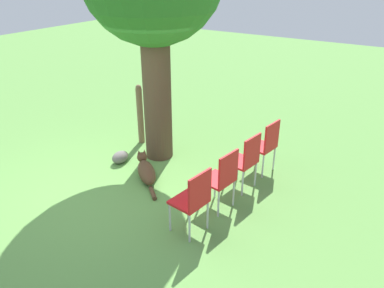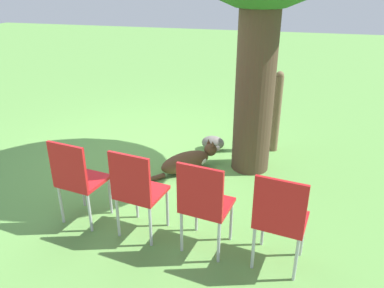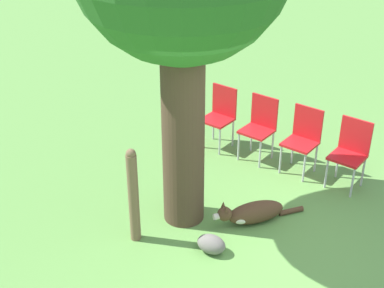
{
  "view_description": "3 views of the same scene",
  "coord_description": "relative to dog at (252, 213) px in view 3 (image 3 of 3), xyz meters",
  "views": [
    {
      "loc": [
        3.97,
        -3.73,
        3.38
      ],
      "look_at": [
        0.93,
        1.09,
        0.62
      ],
      "focal_mm": 35.0,
      "sensor_mm": 36.0,
      "label": 1
    },
    {
      "loc": [
        4.76,
        1.85,
        2.46
      ],
      "look_at": [
        0.22,
        0.63,
        0.37
      ],
      "focal_mm": 35.0,
      "sensor_mm": 36.0,
      "label": 2
    },
    {
      "loc": [
        -4.85,
        -1.43,
        4.11
      ],
      "look_at": [
        0.01,
        1.31,
        1.08
      ],
      "focal_mm": 50.0,
      "sensor_mm": 36.0,
      "label": 3
    }
  ],
  "objects": [
    {
      "name": "garden_rock",
      "position": [
        -0.76,
        0.18,
        -0.03
      ],
      "size": [
        0.24,
        0.35,
        0.22
      ],
      "color": "slate",
      "rests_on": "ground_plane"
    },
    {
      "name": "red_chair_1",
      "position": [
        1.53,
        -0.11,
        0.42
      ],
      "size": [
        0.48,
        0.5,
        0.98
      ],
      "rotation": [
        0.0,
        0.0,
        2.99
      ],
      "color": "red",
      "rests_on": "ground_plane"
    },
    {
      "name": "dog",
      "position": [
        0.0,
        0.0,
        0.0
      ],
      "size": [
        0.99,
        0.88,
        0.37
      ],
      "rotation": [
        0.0,
        0.0,
        2.42
      ],
      "color": "#513823",
      "rests_on": "ground_plane"
    },
    {
      "name": "red_chair_0",
      "position": [
        1.47,
        -0.8,
        0.42
      ],
      "size": [
        0.48,
        0.5,
        0.98
      ],
      "rotation": [
        0.0,
        0.0,
        2.99
      ],
      "color": "red",
      "rests_on": "ground_plane"
    },
    {
      "name": "fence_post",
      "position": [
        -0.98,
        1.09,
        0.48
      ],
      "size": [
        0.13,
        0.13,
        1.24
      ],
      "color": "brown",
      "rests_on": "ground_plane"
    },
    {
      "name": "ground_plane",
      "position": [
        -0.3,
        -0.61,
        -0.14
      ],
      "size": [
        30.0,
        30.0,
        0.0
      ],
      "primitive_type": "plane",
      "color": "#609947"
    },
    {
      "name": "red_chair_3",
      "position": [
        1.65,
        1.28,
        0.42
      ],
      "size": [
        0.48,
        0.5,
        0.98
      ],
      "rotation": [
        0.0,
        0.0,
        2.99
      ],
      "color": "red",
      "rests_on": "ground_plane"
    },
    {
      "name": "red_chair_2",
      "position": [
        1.59,
        0.59,
        0.42
      ],
      "size": [
        0.48,
        0.5,
        0.98
      ],
      "rotation": [
        0.0,
        0.0,
        2.99
      ],
      "color": "red",
      "rests_on": "ground_plane"
    }
  ]
}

